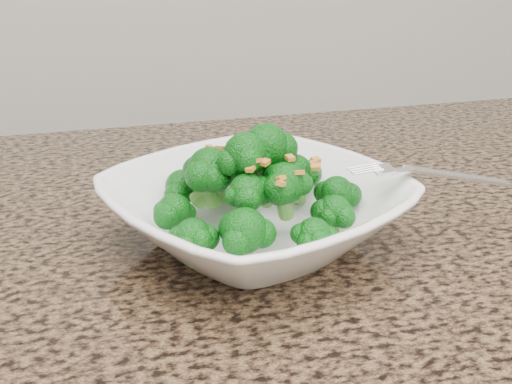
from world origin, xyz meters
name	(u,v)px	position (x,y,z in m)	size (l,w,h in m)	color
granite_counter	(255,336)	(0.00, 0.30, 0.89)	(1.64, 1.04, 0.03)	brown
bowl	(256,212)	(0.03, 0.42, 0.93)	(0.25, 0.25, 0.06)	white
broccoli_pile	(256,143)	(0.03, 0.42, 0.99)	(0.22, 0.22, 0.07)	#0B6410
garlic_topping	(256,101)	(0.03, 0.42, 1.03)	(0.13, 0.13, 0.01)	orange
fork	(406,171)	(0.16, 0.39, 0.97)	(0.17, 0.03, 0.01)	silver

